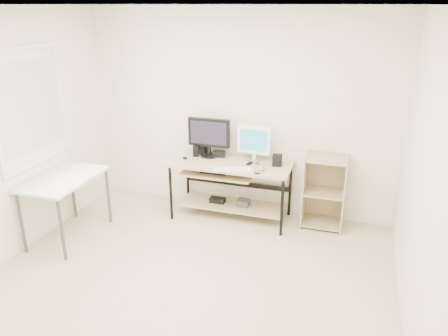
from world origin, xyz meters
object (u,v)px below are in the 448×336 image
desk (229,178)px  shelf_unit (324,191)px  white_imac (254,141)px  black_monitor (209,135)px  side_table (64,184)px  audio_controller (196,151)px

desk → shelf_unit: size_ratio=1.67×
shelf_unit → white_imac: size_ratio=1.95×
shelf_unit → black_monitor: size_ratio=1.64×
desk → shelf_unit: bearing=7.8°
side_table → desk: bearing=32.7°
desk → white_imac: bearing=29.1°
shelf_unit → audio_controller: 1.69m
shelf_unit → black_monitor: bearing=-179.4°
white_imac → black_monitor: bearing=-172.1°
white_imac → audio_controller: white_imac is taller
desk → black_monitor: 0.61m
side_table → shelf_unit: (2.83, 1.22, -0.22)m
side_table → white_imac: (1.93, 1.21, 0.35)m
black_monitor → white_imac: (0.59, 0.01, -0.02)m
shelf_unit → audio_controller: (-1.65, -0.08, 0.37)m
side_table → shelf_unit: 3.09m
shelf_unit → black_monitor: 1.60m
audio_controller → black_monitor: bearing=13.5°
audio_controller → white_imac: bearing=-3.1°
desk → audio_controller: bearing=170.1°
white_imac → side_table: bearing=-140.5°
white_imac → shelf_unit: bearing=8.0°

